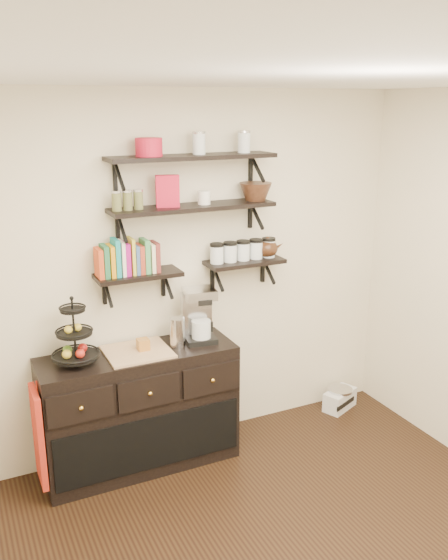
% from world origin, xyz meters
% --- Properties ---
extents(ceiling, '(3.50, 3.50, 0.02)m').
position_xyz_m(ceiling, '(0.00, 0.00, 2.70)').
color(ceiling, white).
rests_on(ceiling, back_wall).
extents(back_wall, '(3.50, 0.02, 2.70)m').
position_xyz_m(back_wall, '(0.00, 1.75, 1.35)').
color(back_wall, beige).
rests_on(back_wall, ground).
extents(shelf_top, '(1.20, 0.27, 0.23)m').
position_xyz_m(shelf_top, '(0.00, 1.62, 2.23)').
color(shelf_top, black).
rests_on(shelf_top, back_wall).
extents(shelf_mid, '(1.20, 0.27, 0.23)m').
position_xyz_m(shelf_mid, '(0.00, 1.62, 1.88)').
color(shelf_mid, black).
rests_on(shelf_mid, back_wall).
extents(shelf_low_left, '(0.60, 0.25, 0.23)m').
position_xyz_m(shelf_low_left, '(-0.42, 1.63, 1.43)').
color(shelf_low_left, black).
rests_on(shelf_low_left, back_wall).
extents(shelf_low_right, '(0.60, 0.25, 0.23)m').
position_xyz_m(shelf_low_right, '(0.42, 1.63, 1.43)').
color(shelf_low_right, black).
rests_on(shelf_low_right, back_wall).
extents(cookbooks, '(0.43, 0.15, 0.26)m').
position_xyz_m(cookbooks, '(-0.47, 1.63, 1.57)').
color(cookbooks, '#C6431D').
rests_on(cookbooks, shelf_low_left).
extents(glass_canisters, '(0.54, 0.10, 0.13)m').
position_xyz_m(glass_canisters, '(0.41, 1.63, 1.51)').
color(glass_canisters, silver).
rests_on(glass_canisters, shelf_low_right).
extents(sideboard, '(1.40, 0.50, 0.92)m').
position_xyz_m(sideboard, '(-0.48, 1.51, 0.45)').
color(sideboard, black).
rests_on(sideboard, floor).
extents(fruit_stand, '(0.31, 0.31, 0.46)m').
position_xyz_m(fruit_stand, '(-0.91, 1.52, 1.06)').
color(fruit_stand, black).
rests_on(fruit_stand, sideboard).
extents(candle, '(0.08, 0.08, 0.08)m').
position_xyz_m(candle, '(-0.44, 1.51, 0.96)').
color(candle, '#A56726').
rests_on(candle, sideboard).
extents(coffee_maker, '(0.25, 0.24, 0.41)m').
position_xyz_m(coffee_maker, '(-0.00, 1.54, 1.09)').
color(coffee_maker, black).
rests_on(coffee_maker, sideboard).
extents(thermal_carafe, '(0.11, 0.11, 0.22)m').
position_xyz_m(thermal_carafe, '(-0.19, 1.49, 1.01)').
color(thermal_carafe, silver).
rests_on(thermal_carafe, sideboard).
extents(apron, '(0.04, 0.29, 0.67)m').
position_xyz_m(apron, '(-1.21, 1.41, 0.48)').
color(apron, '#9A2810').
rests_on(apron, sideboard).
extents(radio, '(0.36, 0.28, 0.19)m').
position_xyz_m(radio, '(1.35, 1.57, 0.09)').
color(radio, silver).
rests_on(radio, floor).
extents(recipe_box, '(0.17, 0.10, 0.22)m').
position_xyz_m(recipe_box, '(-0.19, 1.61, 2.01)').
color(recipe_box, '#B9152F').
rests_on(recipe_box, shelf_mid).
extents(walnut_bowl, '(0.24, 0.24, 0.13)m').
position_xyz_m(walnut_bowl, '(0.50, 1.61, 1.96)').
color(walnut_bowl, black).
rests_on(walnut_bowl, shelf_mid).
extents(ramekins, '(0.09, 0.09, 0.10)m').
position_xyz_m(ramekins, '(0.09, 1.61, 1.95)').
color(ramekins, white).
rests_on(ramekins, shelf_mid).
extents(teapot, '(0.22, 0.16, 0.16)m').
position_xyz_m(teapot, '(0.62, 1.63, 1.53)').
color(teapot, '#361D10').
rests_on(teapot, shelf_low_right).
extents(red_pot, '(0.18, 0.18, 0.12)m').
position_xyz_m(red_pot, '(-0.31, 1.61, 2.31)').
color(red_pot, '#B9152F').
rests_on(red_pot, shelf_top).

